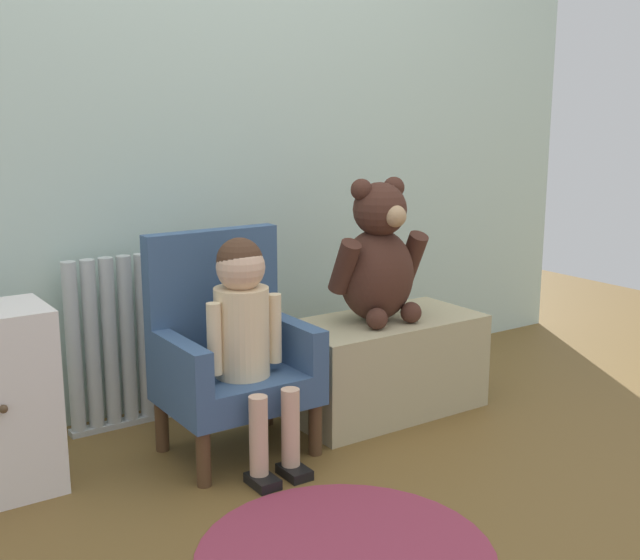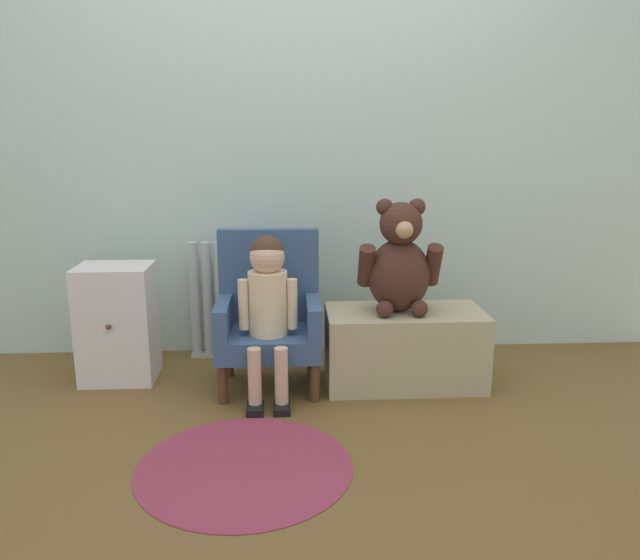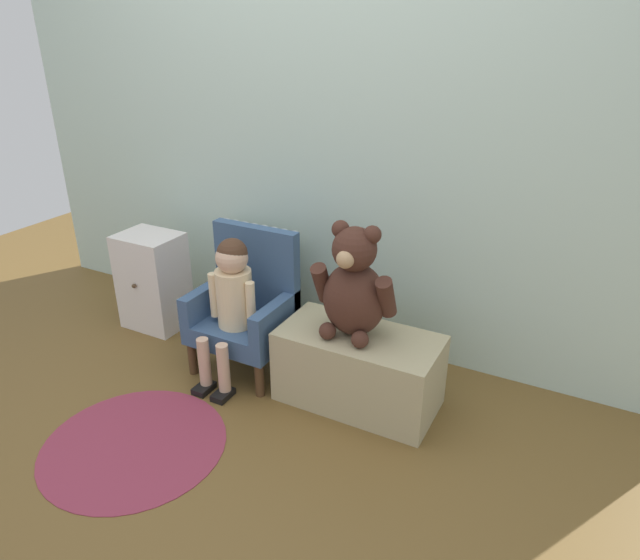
{
  "view_description": "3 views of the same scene",
  "coord_description": "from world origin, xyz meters",
  "px_view_note": "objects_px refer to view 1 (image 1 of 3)",
  "views": [
    {
      "loc": [
        -1.27,
        -1.6,
        1.09
      ],
      "look_at": [
        0.24,
        0.62,
        0.51
      ],
      "focal_mm": 45.0,
      "sensor_mm": 36.0,
      "label": 1
    },
    {
      "loc": [
        -0.05,
        -2.1,
        1.14
      ],
      "look_at": [
        0.09,
        0.58,
        0.49
      ],
      "focal_mm": 35.0,
      "sensor_mm": 36.0,
      "label": 2
    },
    {
      "loc": [
        1.34,
        -1.42,
        1.6
      ],
      "look_at": [
        0.25,
        0.63,
        0.53
      ],
      "focal_mm": 32.0,
      "sensor_mm": 36.0,
      "label": 3
    }
  ],
  "objects_px": {
    "floor_rug": "(345,554)",
    "child_figure": "(245,320)",
    "child_armchair": "(229,352)",
    "low_bench": "(384,365)",
    "radiator": "(136,341)",
    "large_teddy_bear": "(378,259)"
  },
  "relations": [
    {
      "from": "floor_rug",
      "to": "low_bench",
      "type": "bearing_deg",
      "value": 45.97
    },
    {
      "from": "radiator",
      "to": "child_figure",
      "type": "height_order",
      "value": "child_figure"
    },
    {
      "from": "child_figure",
      "to": "low_bench",
      "type": "relative_size",
      "value": 0.99
    },
    {
      "from": "radiator",
      "to": "child_armchair",
      "type": "xyz_separation_m",
      "value": [
        0.17,
        -0.37,
        0.03
      ]
    },
    {
      "from": "child_armchair",
      "to": "child_figure",
      "type": "bearing_deg",
      "value": -90.0
    },
    {
      "from": "child_figure",
      "to": "low_bench",
      "type": "height_order",
      "value": "child_figure"
    },
    {
      "from": "radiator",
      "to": "floor_rug",
      "type": "relative_size",
      "value": 0.8
    },
    {
      "from": "large_teddy_bear",
      "to": "child_armchair",
      "type": "bearing_deg",
      "value": 177.52
    },
    {
      "from": "child_armchair",
      "to": "large_teddy_bear",
      "type": "height_order",
      "value": "large_teddy_bear"
    },
    {
      "from": "child_armchair",
      "to": "large_teddy_bear",
      "type": "distance_m",
      "value": 0.63
    },
    {
      "from": "low_bench",
      "to": "child_armchair",
      "type": "bearing_deg",
      "value": 177.49
    },
    {
      "from": "child_armchair",
      "to": "large_teddy_bear",
      "type": "bearing_deg",
      "value": -2.48
    },
    {
      "from": "child_armchair",
      "to": "floor_rug",
      "type": "xyz_separation_m",
      "value": [
        -0.07,
        -0.74,
        -0.32
      ]
    },
    {
      "from": "radiator",
      "to": "child_figure",
      "type": "distance_m",
      "value": 0.54
    },
    {
      "from": "floor_rug",
      "to": "child_figure",
      "type": "bearing_deg",
      "value": 83.46
    },
    {
      "from": "child_armchair",
      "to": "child_figure",
      "type": "height_order",
      "value": "same"
    },
    {
      "from": "radiator",
      "to": "floor_rug",
      "type": "xyz_separation_m",
      "value": [
        0.09,
        -1.11,
        -0.29
      ]
    },
    {
      "from": "low_bench",
      "to": "floor_rug",
      "type": "xyz_separation_m",
      "value": [
        -0.69,
        -0.71,
        -0.17
      ]
    },
    {
      "from": "child_armchair",
      "to": "floor_rug",
      "type": "relative_size",
      "value": 0.94
    },
    {
      "from": "child_figure",
      "to": "large_teddy_bear",
      "type": "bearing_deg",
      "value": 8.59
    },
    {
      "from": "child_figure",
      "to": "low_bench",
      "type": "distance_m",
      "value": 0.68
    },
    {
      "from": "radiator",
      "to": "low_bench",
      "type": "bearing_deg",
      "value": -27.03
    }
  ]
}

